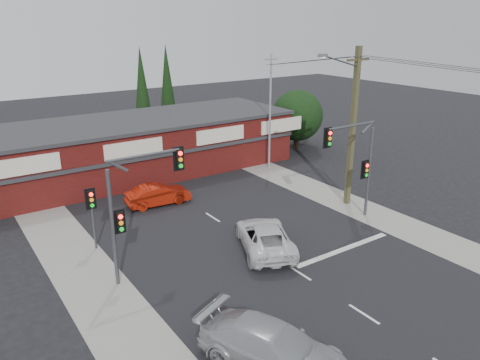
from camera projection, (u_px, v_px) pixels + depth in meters
ground at (273, 256)px, 23.92m from camera, size 120.00×120.00×0.00m
road_strip at (221, 223)px, 27.81m from camera, size 14.00×70.00×0.01m
verge_left at (77, 263)px, 23.27m from camera, size 3.00×70.00×0.02m
verge_right at (325, 194)px, 32.35m from camera, size 3.00×70.00×0.02m
stop_line at (343, 249)px, 24.61m from camera, size 6.50×0.35×0.01m
white_suv at (265, 237)px, 24.41m from camera, size 4.40×5.80×1.46m
silver_suv at (273, 348)px, 16.08m from camera, size 4.29×5.98×1.61m
red_sedan at (158, 195)px, 30.35m from camera, size 4.27×1.79×1.37m
lane_dashes at (197, 207)px, 30.13m from camera, size 0.12×53.56×0.01m
shop_building at (127, 147)px, 35.92m from camera, size 27.30×8.40×4.22m
tree_cluster at (296, 118)px, 42.85m from camera, size 5.90×5.10×5.50m
conifer_near at (142, 88)px, 42.70m from camera, size 1.80×1.80×9.25m
conifer_far at (167, 83)px, 46.12m from camera, size 1.80×1.80×9.25m
traffic_mast_left at (134, 199)px, 20.76m from camera, size 3.77×0.27×5.97m
traffic_mast_right at (357, 157)px, 27.07m from camera, size 3.96×0.27×5.97m
pedestal_signal at (92, 206)px, 23.96m from camera, size 0.55×0.27×3.38m
utility_pole at (352, 123)px, 28.94m from camera, size 4.38×0.59×10.00m
steel_pole at (270, 111)px, 36.53m from camera, size 1.20×0.16×9.00m
power_lines at (440, 70)px, 23.56m from camera, size 2.01×29.00×1.22m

